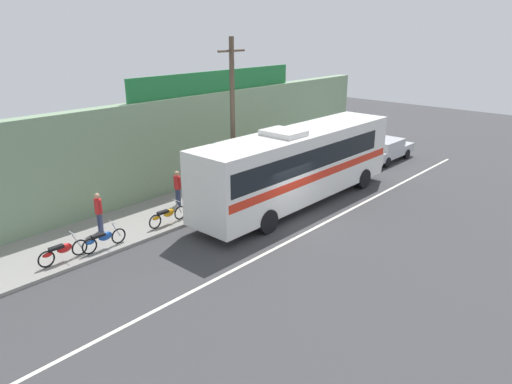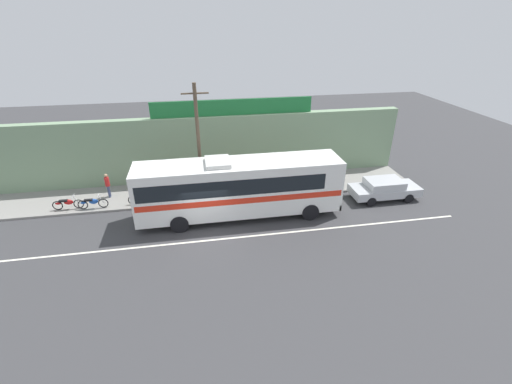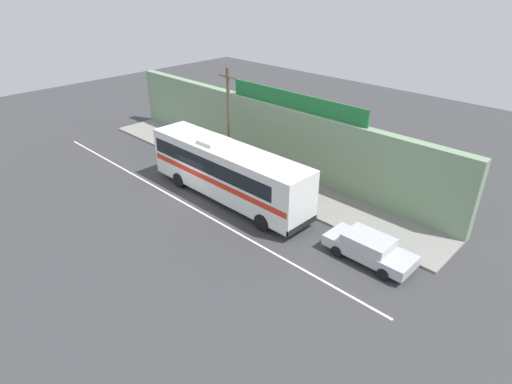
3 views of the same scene
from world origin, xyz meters
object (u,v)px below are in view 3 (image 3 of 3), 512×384
(intercity_bus, at_px, (227,169))
(pedestrian_by_curb, at_px, (222,153))
(pedestrian_near_shop, at_px, (193,136))
(motorcycle_purple, at_px, (173,145))
(motorcycle_orange, at_px, (164,140))
(parked_car, at_px, (369,248))
(utility_pole, at_px, (229,123))
(pedestrian_far_left, at_px, (227,149))
(motorcycle_red, at_px, (198,155))

(intercity_bus, height_order, pedestrian_by_curb, intercity_bus)
(intercity_bus, bearing_deg, pedestrian_near_shop, 155.66)
(motorcycle_purple, xyz_separation_m, motorcycle_orange, (-1.53, 0.18, 0.00))
(parked_car, bearing_deg, utility_pole, 172.36)
(motorcycle_orange, height_order, pedestrian_by_curb, pedestrian_by_curb)
(pedestrian_far_left, bearing_deg, motorcycle_purple, -162.62)
(pedestrian_by_curb, height_order, pedestrian_near_shop, pedestrian_by_curb)
(parked_car, relative_size, motorcycle_orange, 2.45)
(parked_car, height_order, pedestrian_near_shop, pedestrian_near_shop)
(motorcycle_purple, relative_size, pedestrian_by_curb, 1.07)
(motorcycle_red, xyz_separation_m, pedestrian_by_curb, (2.13, 0.60, 0.59))
(utility_pole, xyz_separation_m, pedestrian_near_shop, (-6.18, 1.56, -2.93))
(parked_car, relative_size, pedestrian_far_left, 2.70)
(utility_pole, relative_size, motorcycle_purple, 4.10)
(pedestrian_near_shop, bearing_deg, motorcycle_purple, -116.55)
(pedestrian_near_shop, bearing_deg, motorcycle_red, -30.53)
(utility_pole, xyz_separation_m, motorcycle_orange, (-8.44, 0.26, -3.49))
(pedestrian_far_left, bearing_deg, pedestrian_by_curb, -64.01)
(parked_car, xyz_separation_m, motorcycle_orange, (-20.48, 1.88, -0.17))
(motorcycle_red, relative_size, motorcycle_orange, 1.04)
(motorcycle_red, relative_size, pedestrian_by_curb, 1.12)
(utility_pole, distance_m, motorcycle_orange, 9.14)
(parked_car, height_order, motorcycle_red, parked_car)
(utility_pole, height_order, motorcycle_orange, utility_pole)
(motorcycle_orange, bearing_deg, parked_car, -5.24)
(utility_pole, xyz_separation_m, pedestrian_far_left, (-2.11, 1.59, -2.93))
(pedestrian_by_curb, xyz_separation_m, pedestrian_near_shop, (-4.47, 0.78, -0.03))
(pedestrian_by_curb, bearing_deg, pedestrian_far_left, 115.99)
(pedestrian_by_curb, bearing_deg, motorcycle_purple, -172.35)
(intercity_bus, bearing_deg, motorcycle_purple, 165.88)
(pedestrian_by_curb, relative_size, pedestrian_far_left, 1.03)
(motorcycle_purple, xyz_separation_m, pedestrian_near_shop, (0.74, 1.48, 0.56))
(motorcycle_purple, bearing_deg, motorcycle_red, 1.86)
(intercity_bus, xyz_separation_m, utility_pole, (-2.10, 2.18, 1.99))
(pedestrian_far_left, bearing_deg, utility_pole, -37.03)
(intercity_bus, height_order, motorcycle_purple, intercity_bus)
(parked_car, bearing_deg, motorcycle_red, 173.54)
(intercity_bus, bearing_deg, utility_pole, 133.85)
(motorcycle_orange, height_order, pedestrian_far_left, pedestrian_far_left)
(intercity_bus, relative_size, motorcycle_purple, 6.57)
(parked_car, distance_m, motorcycle_purple, 19.03)
(pedestrian_by_curb, bearing_deg, motorcycle_red, -164.27)
(intercity_bus, relative_size, parked_car, 2.66)
(parked_car, xyz_separation_m, pedestrian_by_curb, (-13.75, 2.40, 0.41))
(intercity_bus, xyz_separation_m, pedestrian_far_left, (-4.20, 3.77, -0.94))
(utility_pole, relative_size, motorcycle_orange, 4.06)
(intercity_bus, height_order, motorcycle_orange, intercity_bus)
(motorcycle_red, bearing_deg, parked_car, -6.46)
(utility_pole, bearing_deg, motorcycle_orange, 178.21)
(motorcycle_purple, distance_m, pedestrian_near_shop, 1.74)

